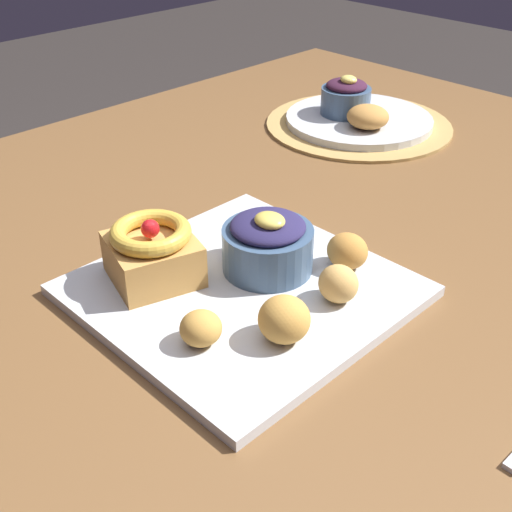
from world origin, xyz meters
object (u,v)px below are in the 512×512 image
at_px(front_plate, 242,290).
at_px(fritter_back, 201,328).
at_px(fritter_middle, 338,284).
at_px(back_plate, 359,120).
at_px(berry_ramekin, 268,244).
at_px(back_ramekin, 346,97).
at_px(fritter_front, 284,319).
at_px(cake_slice, 152,252).
at_px(fritter_extra, 347,251).
at_px(back_pastry, 368,117).

relative_size(front_plate, fritter_back, 7.53).
distance_m(front_plate, fritter_middle, 0.10).
bearing_deg(back_plate, berry_ramekin, -64.04).
xyz_separation_m(berry_ramekin, back_ramekin, (-0.24, 0.42, 0.00)).
relative_size(front_plate, back_plate, 1.23).
xyz_separation_m(fritter_front, back_plate, (-0.30, 0.51, -0.02)).
bearing_deg(back_plate, cake_slice, -75.33).
height_order(front_plate, fritter_extra, fritter_extra).
distance_m(fritter_middle, fritter_back, 0.15).
relative_size(fritter_middle, back_ramekin, 0.50).
xyz_separation_m(fritter_back, fritter_extra, (0.01, 0.20, 0.00)).
relative_size(fritter_front, back_plate, 0.20).
distance_m(fritter_extra, back_ramekin, 0.46).
bearing_deg(fritter_back, back_ramekin, 116.69).
bearing_deg(back_plate, front_plate, -65.59).
relative_size(fritter_front, fritter_extra, 1.07).
bearing_deg(berry_ramekin, cake_slice, -125.89).
distance_m(front_plate, berry_ramekin, 0.06).
relative_size(front_plate, fritter_middle, 7.26).
height_order(cake_slice, fritter_front, cake_slice).
relative_size(fritter_front, back_ramekin, 0.60).
height_order(back_plate, back_pastry, back_pastry).
relative_size(fritter_back, back_pastry, 0.60).
xyz_separation_m(cake_slice, fritter_middle, (0.16, 0.11, -0.01)).
height_order(front_plate, berry_ramekin, berry_ramekin).
bearing_deg(fritter_extra, back_pastry, 124.14).
bearing_deg(back_pastry, back_ramekin, 159.31).
relative_size(cake_slice, fritter_back, 2.69).
relative_size(cake_slice, back_ramekin, 1.30).
height_order(fritter_back, back_pastry, back_pastry).
relative_size(front_plate, fritter_front, 6.11).
bearing_deg(fritter_front, fritter_middle, 92.75).
bearing_deg(fritter_extra, cake_slice, -128.38).
bearing_deg(back_ramekin, fritter_extra, -50.88).
height_order(fritter_front, back_pastry, fritter_front).
bearing_deg(berry_ramekin, back_plate, 115.96).
bearing_deg(fritter_middle, fritter_extra, 120.71).
height_order(front_plate, back_plate, back_plate).
bearing_deg(cake_slice, fritter_back, -16.46).
xyz_separation_m(cake_slice, fritter_back, (0.12, -0.03, -0.02)).
bearing_deg(berry_ramekin, fritter_front, -38.25).
bearing_deg(fritter_middle, fritter_back, -107.90).
bearing_deg(cake_slice, back_ramekin, 107.44).
distance_m(front_plate, cake_slice, 0.10).
xyz_separation_m(fritter_extra, back_ramekin, (-0.29, 0.36, 0.01)).
distance_m(back_plate, back_pastry, 0.06).
distance_m(fritter_extra, back_pastry, 0.41).
xyz_separation_m(fritter_extra, back_pastry, (-0.23, 0.34, 0.00)).
relative_size(fritter_front, fritter_back, 1.23).
relative_size(front_plate, fritter_extra, 6.56).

